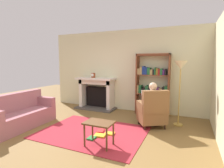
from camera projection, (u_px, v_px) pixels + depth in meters
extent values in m
plane|color=brown|center=(86.00, 137.00, 3.87)|extent=(14.00, 14.00, 0.00)
cube|color=beige|center=(125.00, 71.00, 6.02)|extent=(5.60, 0.10, 2.70)
cube|color=beige|center=(222.00, 76.00, 3.77)|extent=(0.10, 5.20, 2.70)
cube|color=#A42733|center=(93.00, 132.00, 4.14)|extent=(2.40, 1.80, 0.01)
cube|color=#4C4742|center=(95.00, 108.00, 6.24)|extent=(1.41, 0.64, 0.05)
cube|color=black|center=(98.00, 97.00, 6.39)|extent=(0.89, 0.20, 0.70)
cube|color=silver|center=(84.00, 93.00, 6.49)|extent=(0.12, 0.44, 1.04)
cube|color=silver|center=(111.00, 95.00, 6.05)|extent=(0.12, 0.44, 1.04)
cube|color=silver|center=(97.00, 82.00, 6.21)|extent=(1.21, 0.44, 0.16)
cube|color=silver|center=(96.00, 79.00, 6.15)|extent=(1.37, 0.56, 0.06)
cylinder|color=brown|center=(93.00, 75.00, 6.15)|extent=(0.14, 0.14, 0.17)
cylinder|color=white|center=(92.00, 75.00, 6.09)|extent=(0.10, 0.01, 0.10)
cube|color=brown|center=(137.00, 84.00, 5.68)|extent=(0.04, 0.32, 1.90)
cube|color=brown|center=(169.00, 85.00, 5.29)|extent=(0.04, 0.32, 1.90)
cube|color=brown|center=(153.00, 54.00, 5.37)|extent=(1.02, 0.32, 0.04)
cube|color=brown|center=(152.00, 112.00, 5.59)|extent=(0.98, 0.32, 0.02)
cube|color=maroon|center=(139.00, 108.00, 5.74)|extent=(0.06, 0.26, 0.16)
cube|color=maroon|center=(141.00, 108.00, 5.71)|extent=(0.08, 0.26, 0.17)
cube|color=brown|center=(144.00, 107.00, 5.67)|extent=(0.06, 0.26, 0.24)
cube|color=black|center=(145.00, 108.00, 5.65)|extent=(0.05, 0.26, 0.22)
cube|color=brown|center=(148.00, 108.00, 5.62)|extent=(0.08, 0.26, 0.25)
cube|color=#4C1E59|center=(150.00, 108.00, 5.59)|extent=(0.06, 0.26, 0.24)
cube|color=#4C1E59|center=(152.00, 108.00, 5.56)|extent=(0.07, 0.26, 0.25)
cube|color=brown|center=(155.00, 110.00, 5.53)|extent=(0.06, 0.26, 0.17)
cube|color=#997F4C|center=(157.00, 109.00, 5.50)|extent=(0.06, 0.26, 0.22)
cube|color=#4C1E59|center=(160.00, 109.00, 5.47)|extent=(0.08, 0.26, 0.24)
cube|color=maroon|center=(162.00, 109.00, 5.44)|extent=(0.08, 0.26, 0.25)
cube|color=#997F4C|center=(165.00, 111.00, 5.41)|extent=(0.08, 0.26, 0.18)
cube|color=brown|center=(152.00, 94.00, 5.52)|extent=(0.98, 0.32, 0.02)
cube|color=#997F4C|center=(139.00, 89.00, 5.67)|extent=(0.05, 0.26, 0.25)
cube|color=#1E592D|center=(141.00, 89.00, 5.64)|extent=(0.07, 0.26, 0.25)
cube|color=black|center=(143.00, 90.00, 5.62)|extent=(0.05, 0.26, 0.16)
cube|color=black|center=(145.00, 90.00, 5.59)|extent=(0.06, 0.26, 0.18)
cube|color=#1E592D|center=(147.00, 89.00, 5.55)|extent=(0.08, 0.26, 0.25)
cube|color=black|center=(150.00, 90.00, 5.53)|extent=(0.06, 0.26, 0.23)
cube|color=brown|center=(152.00, 91.00, 5.50)|extent=(0.07, 0.26, 0.17)
cube|color=#1E592D|center=(155.00, 90.00, 5.46)|extent=(0.08, 0.26, 0.25)
cube|color=#4C1E59|center=(158.00, 91.00, 5.43)|extent=(0.09, 0.26, 0.20)
cube|color=#997F4C|center=(161.00, 91.00, 5.39)|extent=(0.08, 0.26, 0.19)
cube|color=black|center=(163.00, 91.00, 5.36)|extent=(0.07, 0.26, 0.23)
cube|color=#1E592D|center=(166.00, 90.00, 5.32)|extent=(0.08, 0.26, 0.26)
cube|color=brown|center=(153.00, 75.00, 5.45)|extent=(0.98, 0.32, 0.02)
cube|color=#997F4C|center=(139.00, 71.00, 5.60)|extent=(0.07, 0.26, 0.19)
cube|color=#997F4C|center=(142.00, 70.00, 5.56)|extent=(0.07, 0.26, 0.24)
cube|color=navy|center=(144.00, 70.00, 5.53)|extent=(0.06, 0.26, 0.26)
cube|color=navy|center=(146.00, 71.00, 5.50)|extent=(0.08, 0.26, 0.23)
cube|color=#1E592D|center=(149.00, 71.00, 5.47)|extent=(0.08, 0.26, 0.22)
cube|color=#997F4C|center=(152.00, 72.00, 5.44)|extent=(0.08, 0.26, 0.16)
cube|color=black|center=(154.00, 72.00, 5.41)|extent=(0.04, 0.26, 0.16)
cube|color=#1E592D|center=(156.00, 71.00, 5.39)|extent=(0.04, 0.26, 0.22)
cube|color=brown|center=(158.00, 72.00, 5.37)|extent=(0.06, 0.26, 0.20)
cube|color=maroon|center=(159.00, 72.00, 5.34)|extent=(0.05, 0.26, 0.18)
cube|color=#1E592D|center=(162.00, 72.00, 5.32)|extent=(0.07, 0.26, 0.19)
cube|color=#4C1E59|center=(164.00, 72.00, 5.29)|extent=(0.06, 0.26, 0.16)
cube|color=black|center=(166.00, 72.00, 5.26)|extent=(0.05, 0.26, 0.18)
cube|color=brown|center=(153.00, 56.00, 5.37)|extent=(0.98, 0.32, 0.02)
cylinder|color=#331E14|center=(157.00, 120.00, 4.80)|extent=(0.05, 0.05, 0.12)
cylinder|color=#331E14|center=(139.00, 121.00, 4.73)|extent=(0.05, 0.05, 0.12)
cylinder|color=#331E14|center=(165.00, 127.00, 4.33)|extent=(0.05, 0.05, 0.12)
cylinder|color=#331E14|center=(145.00, 128.00, 4.26)|extent=(0.05, 0.05, 0.12)
cube|color=brown|center=(151.00, 116.00, 4.51)|extent=(0.86, 0.85, 0.30)
cube|color=brown|center=(156.00, 102.00, 4.22)|extent=(0.63, 0.47, 0.55)
cube|color=brown|center=(162.00, 106.00, 4.51)|extent=(0.39, 0.52, 0.22)
cube|color=brown|center=(141.00, 106.00, 4.44)|extent=(0.39, 0.52, 0.22)
cube|color=white|center=(153.00, 101.00, 4.41)|extent=(0.38, 0.34, 0.50)
sphere|color=#D8AD8C|center=(153.00, 87.00, 4.36)|extent=(0.20, 0.20, 0.20)
cube|color=#191E3F|center=(153.00, 107.00, 4.64)|extent=(0.31, 0.40, 0.12)
cube|color=#191E3F|center=(147.00, 107.00, 4.62)|extent=(0.31, 0.40, 0.12)
cylinder|color=#191E3F|center=(150.00, 114.00, 4.86)|extent=(0.10, 0.10, 0.42)
cylinder|color=#191E3F|center=(144.00, 115.00, 4.84)|extent=(0.10, 0.10, 0.42)
cube|color=white|center=(148.00, 95.00, 4.72)|extent=(0.36, 0.28, 0.25)
cube|color=#A0626B|center=(22.00, 119.00, 4.47)|extent=(0.74, 1.72, 0.40)
cube|color=#A0626B|center=(14.00, 102.00, 4.52)|extent=(0.24, 1.70, 0.45)
cube|color=#A0626B|center=(44.00, 101.00, 5.13)|extent=(0.70, 0.18, 0.24)
cube|color=brown|center=(99.00, 123.00, 3.42)|extent=(0.56, 0.39, 0.03)
cylinder|color=brown|center=(84.00, 136.00, 3.41)|extent=(0.04, 0.04, 0.46)
cylinder|color=brown|center=(107.00, 140.00, 3.21)|extent=(0.04, 0.04, 0.46)
cylinder|color=brown|center=(93.00, 130.00, 3.69)|extent=(0.04, 0.04, 0.46)
cylinder|color=brown|center=(113.00, 134.00, 3.49)|extent=(0.04, 0.04, 0.46)
cube|color=#267233|center=(92.00, 138.00, 3.77)|extent=(0.15, 0.20, 0.03)
cube|color=gold|center=(100.00, 135.00, 3.90)|extent=(0.26, 0.21, 0.03)
cube|color=red|center=(100.00, 131.00, 4.17)|extent=(0.21, 0.25, 0.03)
cube|color=gold|center=(110.00, 133.00, 4.01)|extent=(0.25, 0.20, 0.03)
cylinder|color=#B7933F|center=(178.00, 124.00, 4.62)|extent=(0.24, 0.24, 0.03)
cylinder|color=#B7933F|center=(179.00, 97.00, 4.53)|extent=(0.03, 0.03, 1.44)
cone|color=beige|center=(181.00, 65.00, 4.43)|extent=(0.32, 0.32, 0.22)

